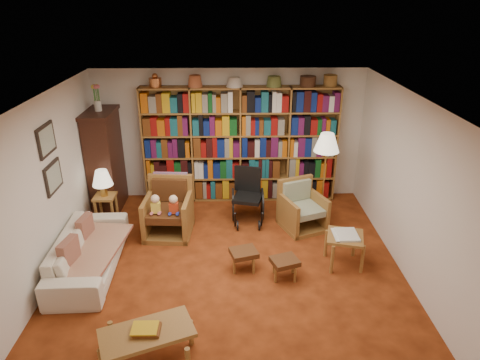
{
  "coord_description": "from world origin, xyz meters",
  "views": [
    {
      "loc": [
        0.03,
        -5.28,
        3.73
      ],
      "look_at": [
        0.16,
        0.6,
        1.15
      ],
      "focal_mm": 32.0,
      "sensor_mm": 36.0,
      "label": 1
    }
  ],
  "objects_px": {
    "armchair_sage": "(302,209)",
    "floor_lamp": "(327,146)",
    "side_table_papers": "(345,240)",
    "armchair_leather": "(169,210)",
    "coffee_table": "(147,335)",
    "footstool_a": "(244,254)",
    "side_table_lamp": "(106,204)",
    "sofa": "(89,252)",
    "wheelchair": "(248,197)",
    "footstool_b": "(285,263)"
  },
  "relations": [
    {
      "from": "armchair_leather",
      "to": "footstool_b",
      "type": "relative_size",
      "value": 2.14
    },
    {
      "from": "wheelchair",
      "to": "floor_lamp",
      "type": "bearing_deg",
      "value": -2.3
    },
    {
      "from": "armchair_sage",
      "to": "sofa",
      "type": "bearing_deg",
      "value": -159.82
    },
    {
      "from": "armchair_leather",
      "to": "wheelchair",
      "type": "bearing_deg",
      "value": 15.72
    },
    {
      "from": "sofa",
      "to": "armchair_leather",
      "type": "xyz_separation_m",
      "value": [
        1.02,
        1.08,
        0.1
      ]
    },
    {
      "from": "sofa",
      "to": "footstool_a",
      "type": "height_order",
      "value": "sofa"
    },
    {
      "from": "side_table_lamp",
      "to": "floor_lamp",
      "type": "bearing_deg",
      "value": 0.84
    },
    {
      "from": "floor_lamp",
      "to": "footstool_b",
      "type": "height_order",
      "value": "floor_lamp"
    },
    {
      "from": "armchair_leather",
      "to": "coffee_table",
      "type": "xyz_separation_m",
      "value": [
        0.13,
        -2.8,
        -0.05
      ]
    },
    {
      "from": "wheelchair",
      "to": "footstool_b",
      "type": "relative_size",
      "value": 2.15
    },
    {
      "from": "side_table_lamp",
      "to": "armchair_leather",
      "type": "relative_size",
      "value": 0.57
    },
    {
      "from": "side_table_lamp",
      "to": "floor_lamp",
      "type": "distance_m",
      "value": 3.9
    },
    {
      "from": "side_table_lamp",
      "to": "armchair_sage",
      "type": "bearing_deg",
      "value": -2.27
    },
    {
      "from": "side_table_lamp",
      "to": "wheelchair",
      "type": "distance_m",
      "value": 2.47
    },
    {
      "from": "armchair_leather",
      "to": "armchair_sage",
      "type": "relative_size",
      "value": 1.05
    },
    {
      "from": "side_table_lamp",
      "to": "footstool_a",
      "type": "height_order",
      "value": "side_table_lamp"
    },
    {
      "from": "side_table_lamp",
      "to": "floor_lamp",
      "type": "relative_size",
      "value": 0.34
    },
    {
      "from": "sofa",
      "to": "floor_lamp",
      "type": "relative_size",
      "value": 1.23
    },
    {
      "from": "floor_lamp",
      "to": "side_table_papers",
      "type": "bearing_deg",
      "value": -87.38
    },
    {
      "from": "floor_lamp",
      "to": "coffee_table",
      "type": "height_order",
      "value": "floor_lamp"
    },
    {
      "from": "footstool_a",
      "to": "coffee_table",
      "type": "xyz_separation_m",
      "value": [
        -1.1,
        -1.65,
        0.08
      ]
    },
    {
      "from": "armchair_sage",
      "to": "side_table_papers",
      "type": "relative_size",
      "value": 1.46
    },
    {
      "from": "armchair_sage",
      "to": "side_table_lamp",
      "type": "bearing_deg",
      "value": 177.73
    },
    {
      "from": "sofa",
      "to": "coffee_table",
      "type": "distance_m",
      "value": 2.07
    },
    {
      "from": "wheelchair",
      "to": "sofa",
      "type": "bearing_deg",
      "value": -148.42
    },
    {
      "from": "floor_lamp",
      "to": "footstool_a",
      "type": "xyz_separation_m",
      "value": [
        -1.42,
        -1.47,
        -1.13
      ]
    },
    {
      "from": "footstool_a",
      "to": "wheelchair",
      "type": "bearing_deg",
      "value": 85.74
    },
    {
      "from": "floor_lamp",
      "to": "footstool_a",
      "type": "relative_size",
      "value": 3.59
    },
    {
      "from": "armchair_sage",
      "to": "side_table_papers",
      "type": "distance_m",
      "value": 1.26
    },
    {
      "from": "armchair_sage",
      "to": "floor_lamp",
      "type": "xyz_separation_m",
      "value": [
        0.38,
        0.19,
        1.07
      ]
    },
    {
      "from": "coffee_table",
      "to": "side_table_papers",
      "type": "bearing_deg",
      "value": 34.16
    },
    {
      "from": "side_table_lamp",
      "to": "footstool_b",
      "type": "xyz_separation_m",
      "value": [
        2.92,
        -1.63,
        -0.13
      ]
    },
    {
      "from": "footstool_b",
      "to": "coffee_table",
      "type": "distance_m",
      "value": 2.2
    },
    {
      "from": "footstool_b",
      "to": "coffee_table",
      "type": "relative_size",
      "value": 0.4
    },
    {
      "from": "armchair_sage",
      "to": "footstool_a",
      "type": "xyz_separation_m",
      "value": [
        -1.04,
        -1.28,
        -0.06
      ]
    },
    {
      "from": "side_table_papers",
      "to": "floor_lamp",
      "type": "bearing_deg",
      "value": 92.62
    },
    {
      "from": "side_table_lamp",
      "to": "armchair_sage",
      "type": "xyz_separation_m",
      "value": [
        3.39,
        -0.13,
        -0.07
      ]
    },
    {
      "from": "armchair_leather",
      "to": "coffee_table",
      "type": "relative_size",
      "value": 0.86
    },
    {
      "from": "wheelchair",
      "to": "armchair_leather",
      "type": "bearing_deg",
      "value": -164.28
    },
    {
      "from": "armchair_leather",
      "to": "floor_lamp",
      "type": "xyz_separation_m",
      "value": [
        2.64,
        0.32,
        1.0
      ]
    },
    {
      "from": "armchair_leather",
      "to": "armchair_sage",
      "type": "bearing_deg",
      "value": 3.4
    },
    {
      "from": "wheelchair",
      "to": "side_table_papers",
      "type": "bearing_deg",
      "value": -46.13
    },
    {
      "from": "side_table_papers",
      "to": "footstool_b",
      "type": "height_order",
      "value": "side_table_papers"
    },
    {
      "from": "side_table_papers",
      "to": "coffee_table",
      "type": "height_order",
      "value": "side_table_papers"
    },
    {
      "from": "wheelchair",
      "to": "side_table_papers",
      "type": "relative_size",
      "value": 1.54
    },
    {
      "from": "side_table_lamp",
      "to": "armchair_leather",
      "type": "xyz_separation_m",
      "value": [
        1.12,
        -0.27,
        0.0
      ]
    },
    {
      "from": "side_table_lamp",
      "to": "coffee_table",
      "type": "relative_size",
      "value": 0.49
    },
    {
      "from": "armchair_sage",
      "to": "floor_lamp",
      "type": "bearing_deg",
      "value": 26.81
    },
    {
      "from": "sofa",
      "to": "side_table_lamp",
      "type": "height_order",
      "value": "sofa"
    },
    {
      "from": "armchair_sage",
      "to": "wheelchair",
      "type": "distance_m",
      "value": 0.97
    }
  ]
}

